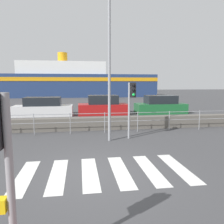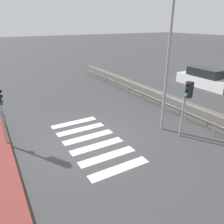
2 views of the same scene
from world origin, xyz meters
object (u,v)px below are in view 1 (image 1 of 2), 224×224
object	(u,v)px
traffic_light_far	(132,98)
streetlamp	(110,43)
parked_car_red	(103,106)
parked_car_white	(43,108)
ferry_boat	(77,82)
parked_car_green	(160,106)

from	to	relation	value
traffic_light_far	streetlamp	bearing A→B (deg)	-156.57
traffic_light_far	parked_car_red	world-z (taller)	traffic_light_far
traffic_light_far	parked_car_red	bearing A→B (deg)	93.15
traffic_light_far	parked_car_white	size ratio (longest dim) A/B	0.57
parked_car_white	ferry_boat	bearing A→B (deg)	84.24
streetlamp	ferry_boat	bearing A→B (deg)	92.68
parked_car_red	streetlamp	bearing A→B (deg)	-94.12
traffic_light_far	parked_car_red	size ratio (longest dim) A/B	0.64
parked_car_red	parked_car_green	distance (m)	4.98
parked_car_red	ferry_boat	bearing A→B (deg)	94.96
ferry_boat	parked_car_green	world-z (taller)	ferry_boat
traffic_light_far	parked_car_green	size ratio (longest dim) A/B	0.61
streetlamp	ferry_boat	xyz separation A→B (m)	(-1.60, 34.13, -1.45)
streetlamp	parked_car_red	distance (m)	9.32
parked_car_green	parked_car_red	bearing A→B (deg)	180.00
ferry_boat	parked_car_white	distance (m)	25.76
ferry_boat	parked_car_white	bearing A→B (deg)	-95.76
ferry_boat	parked_car_red	xyz separation A→B (m)	(2.22, -25.54, -2.10)
ferry_boat	parked_car_white	world-z (taller)	ferry_boat
streetlamp	parked_car_red	size ratio (longest dim) A/B	1.71
traffic_light_far	parked_car_white	world-z (taller)	traffic_light_far
streetlamp	parked_car_green	distance (m)	10.86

